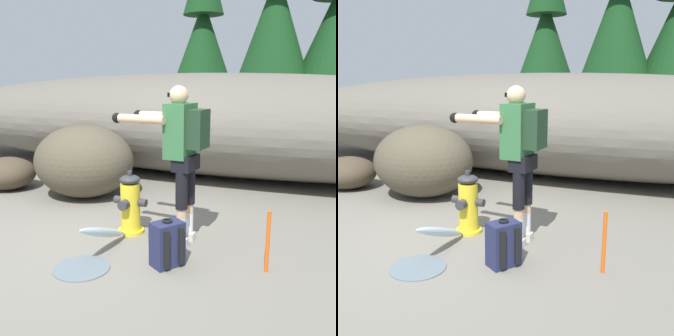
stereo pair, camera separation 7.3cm
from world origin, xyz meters
The scene contains 11 objects.
ground_plane centered at (0.00, 0.00, -0.02)m, with size 56.00×56.00×0.04m, color slate.
dirt_embankment centered at (0.00, 3.72, 0.95)m, with size 13.96×3.20×1.91m, color #666056.
fire_hydrant centered at (0.26, 0.31, 0.34)m, with size 0.41×0.36×0.75m.
hydrant_water_jet centered at (0.26, -0.38, 0.16)m, with size 0.54×1.13×0.43m.
utility_worker centered at (0.90, 0.28, 1.09)m, with size 1.00×0.58×1.71m.
spare_backpack centered at (0.99, -0.29, 0.22)m, with size 0.36×0.36×0.47m.
boulder_large centered at (-2.52, 1.21, 0.27)m, with size 0.92×0.85×0.53m, color #493D2E.
boulder_mid centered at (-1.10, 1.37, 0.55)m, with size 1.53×1.36×1.11m, color #4E4637.
pine_tree_far_left centered at (-2.70, 12.06, 3.83)m, with size 2.48×2.48×7.15m.
pine_tree_left centered at (0.41, 9.86, 4.09)m, with size 2.35×2.35×7.43m.
survey_stake centered at (1.90, -0.06, 0.30)m, with size 0.04×0.04×0.60m, color #E55914.
Camera 1 is at (2.36, -3.51, 1.76)m, focal length 41.56 mm.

